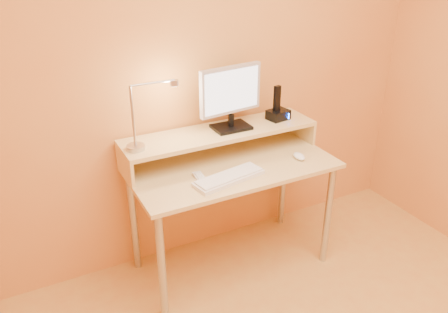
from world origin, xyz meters
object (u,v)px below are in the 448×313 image
keyboard (229,178)px  remote_control (201,180)px  monitor_panel (231,90)px  lamp_base (136,147)px  phone_dock (278,115)px  mouse (299,156)px

keyboard → remote_control: 0.15m
monitor_panel → keyboard: monitor_panel is taller
lamp_base → phone_dock: phone_dock is taller
phone_dock → keyboard: 0.62m
lamp_base → mouse: size_ratio=1.00×
keyboard → phone_dock: bearing=20.7°
monitor_panel → mouse: size_ratio=4.10×
monitor_panel → phone_dock: 0.39m
phone_dock → remote_control: size_ratio=0.73×
mouse → remote_control: bearing=-175.7°
lamp_base → remote_control: (0.28, -0.22, -0.16)m
lamp_base → phone_dock: 0.94m
keyboard → remote_control: keyboard is taller
phone_dock → remote_control: 0.72m
lamp_base → keyboard: 0.53m
monitor_panel → mouse: (0.32, -0.28, -0.38)m
monitor_panel → lamp_base: size_ratio=4.08×
lamp_base → remote_control: lamp_base is taller
phone_dock → remote_control: phone_dock is taller
monitor_panel → lamp_base: 0.64m
phone_dock → keyboard: size_ratio=0.32×
mouse → lamp_base: bearing=171.2°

